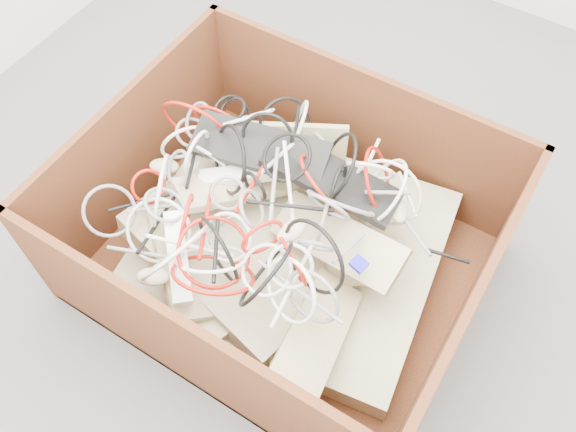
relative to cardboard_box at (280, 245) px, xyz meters
The scene contains 8 objects.
ground 0.31m from the cardboard_box, 100.45° to the left, with size 3.00×3.00×0.00m, color #565759.
cardboard_box is the anchor object (origin of this frame).
keyboard_pile 0.14m from the cardboard_box, 134.63° to the left, with size 0.84×0.88×0.34m.
mice_scatter 0.24m from the cardboard_box, 163.46° to the right, with size 0.85×0.67×0.18m.
power_strip_left 0.28m from the cardboard_box, 162.97° to the left, with size 0.29×0.05×0.04m, color white.
power_strip_right 0.39m from the cardboard_box, 119.86° to the right, with size 0.29×0.06×0.04m, color white.
vga_plug 0.39m from the cardboard_box, 10.16° to the right, with size 0.04×0.04×0.02m, color #100DC9.
cable_tangle 0.27m from the cardboard_box, 158.82° to the right, with size 1.14×0.88×0.39m.
Camera 1 is at (0.63, -1.16, 1.92)m, focal length 38.46 mm.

